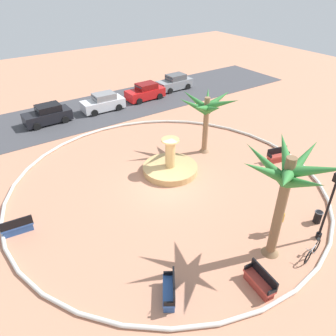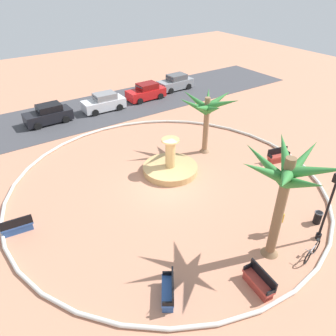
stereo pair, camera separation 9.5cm
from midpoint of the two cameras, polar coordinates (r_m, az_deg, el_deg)
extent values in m
plane|color=tan|center=(20.83, -0.31, -3.04)|extent=(80.00, 80.00, 0.00)
torus|color=silver|center=(20.77, -0.31, -2.81)|extent=(19.65, 19.65, 0.20)
cube|color=#424247|center=(32.17, -15.00, 9.21)|extent=(48.00, 8.00, 0.03)
cylinder|color=tan|center=(22.04, 0.27, -0.14)|extent=(3.70, 3.70, 0.45)
cylinder|color=#236093|center=(22.06, 0.27, -0.22)|extent=(3.25, 3.25, 0.34)
cylinder|color=tan|center=(21.43, 0.27, 2.52)|extent=(0.67, 0.67, 1.90)
cylinder|color=#E0B370|center=(20.95, 0.28, 4.92)|extent=(1.18, 1.18, 0.12)
cylinder|color=#8E6B4C|center=(23.75, 6.50, 7.37)|extent=(0.40, 0.40, 4.24)
cone|color=#8E6B4C|center=(24.59, 6.23, 3.42)|extent=(0.75, 0.75, 0.50)
cone|color=#337F38|center=(23.75, 8.69, 11.83)|extent=(2.28, 0.61, 1.23)
cone|color=#337F38|center=(24.03, 6.81, 11.73)|extent=(1.89, 2.00, 1.57)
cone|color=#337F38|center=(23.61, 4.65, 11.79)|extent=(1.17, 2.32, 1.35)
cone|color=#337F38|center=(22.90, 4.34, 10.89)|extent=(2.23, 1.47, 1.52)
cone|color=#337F38|center=(22.22, 5.77, 10.36)|extent=(2.25, 1.54, 1.37)
cone|color=#337F38|center=(22.27, 7.76, 10.18)|extent=(1.21, 2.30, 1.43)
cone|color=#337F38|center=(22.95, 9.41, 11.11)|extent=(1.89, 2.09, 1.17)
cylinder|color=brown|center=(15.46, 18.81, -6.95)|extent=(0.45, 0.45, 5.40)
cone|color=brown|center=(17.05, 17.35, -13.37)|extent=(0.85, 0.85, 0.50)
cone|color=#337F38|center=(15.08, 22.35, 1.49)|extent=(2.41, 0.87, 1.46)
cone|color=#337F38|center=(15.09, 19.62, 2.77)|extent=(1.98, 2.18, 1.20)
cone|color=#337F38|center=(14.52, 16.63, 0.87)|extent=(1.24, 2.34, 1.69)
cone|color=#337F38|center=(13.76, 16.59, -0.57)|extent=(2.37, 1.43, 1.54)
cone|color=#337F38|center=(13.24, 19.73, -1.91)|extent=(2.35, 1.65, 1.30)
cone|color=#337F38|center=(13.63, 22.52, -2.52)|extent=(1.29, 2.35, 1.66)
cone|color=#337F38|center=(14.25, 24.86, -0.34)|extent=(1.81, 2.29, 1.21)
cube|color=#B73D33|center=(15.32, 15.51, -18.49)|extent=(0.70, 1.65, 0.12)
cube|color=black|center=(15.21, 16.30, -17.43)|extent=(0.29, 1.60, 0.50)
cube|color=#9C342B|center=(15.52, 15.37, -19.09)|extent=(0.65, 1.52, 0.39)
cube|color=black|center=(14.92, 17.56, -19.98)|extent=(0.46, 0.14, 0.24)
cube|color=black|center=(15.55, 13.73, -16.38)|extent=(0.46, 0.14, 0.24)
cube|color=#B73D33|center=(24.37, 18.61, 2.05)|extent=(1.67, 0.87, 0.12)
cube|color=black|center=(24.37, 18.44, 2.89)|extent=(1.57, 0.46, 0.50)
cube|color=#9C342B|center=(24.50, 18.51, 1.53)|extent=(1.54, 0.80, 0.39)
cube|color=black|center=(24.76, 20.04, 2.62)|extent=(0.19, 0.46, 0.24)
cube|color=black|center=(23.87, 17.24, 2.04)|extent=(0.19, 0.46, 0.24)
cube|color=#335BA8|center=(18.96, -25.04, -9.08)|extent=(1.64, 0.67, 0.12)
cube|color=black|center=(18.61, -25.18, -8.77)|extent=(1.60, 0.25, 0.50)
cube|color=#2B4E8F|center=(19.12, -24.87, -9.66)|extent=(1.51, 0.62, 0.39)
cube|color=black|center=(18.92, -27.37, -9.33)|extent=(0.13, 0.46, 0.24)
cube|color=black|center=(18.85, -22.92, -8.18)|extent=(0.13, 0.46, 0.24)
cube|color=#335BA8|center=(14.53, -0.06, -20.60)|extent=(1.31, 1.61, 0.12)
cube|color=black|center=(14.30, 0.83, -19.87)|extent=(0.96, 1.37, 0.50)
cube|color=#2B4E8F|center=(14.74, -0.06, -21.20)|extent=(1.21, 1.48, 0.39)
cube|color=black|center=(13.98, -0.03, -22.71)|extent=(0.42, 0.32, 0.24)
cube|color=black|center=(14.89, -0.10, -17.98)|extent=(0.42, 0.32, 0.24)
cylinder|color=black|center=(17.80, 25.88, -6.82)|extent=(0.12, 0.12, 3.52)
cylinder|color=black|center=(18.77, 24.71, -10.67)|extent=(0.28, 0.28, 0.30)
cylinder|color=black|center=(19.60, 24.58, -7.83)|extent=(0.40, 0.40, 0.70)
torus|color=#4C4C51|center=(19.40, 24.82, -7.03)|extent=(0.46, 0.46, 0.06)
torus|color=black|center=(17.11, 23.13, -14.12)|extent=(0.72, 0.20, 0.72)
torus|color=black|center=(17.84, 24.45, -12.28)|extent=(0.72, 0.20, 0.72)
cylinder|color=#99999E|center=(17.31, 23.98, -12.63)|extent=(0.94, 0.23, 0.05)
cylinder|color=#99999E|center=(17.47, 24.54, -11.64)|extent=(0.04, 0.04, 0.30)
cube|color=black|center=(17.37, 24.67, -11.23)|extent=(0.22, 0.14, 0.06)
cylinder|color=#99999E|center=(16.90, 23.46, -13.16)|extent=(0.11, 0.44, 0.03)
cylinder|color=#33333D|center=(18.09, 18.62, -9.75)|extent=(0.14, 0.14, 0.85)
cylinder|color=#33333D|center=(18.14, 18.13, -9.50)|extent=(0.14, 0.14, 0.85)
cube|color=yellow|center=(17.67, 18.76, -7.91)|extent=(0.25, 0.37, 0.56)
sphere|color=#9E7051|center=(17.43, 18.99, -6.90)|extent=(0.22, 0.22, 0.22)
cylinder|color=yellow|center=(17.61, 19.37, -8.22)|extent=(0.09, 0.09, 0.53)
cylinder|color=yellow|center=(17.74, 18.15, -7.60)|extent=(0.09, 0.09, 0.53)
cube|color=black|center=(30.76, -20.42, 8.45)|extent=(4.03, 1.78, 0.90)
cube|color=black|center=(30.54, -20.32, 9.80)|extent=(2.03, 1.49, 0.60)
cube|color=#333D47|center=(30.37, -21.89, 9.18)|extent=(0.32, 1.37, 0.51)
cylinder|color=black|center=(29.85, -22.03, 6.72)|extent=(0.64, 0.23, 0.64)
cylinder|color=black|center=(31.39, -22.92, 7.74)|extent=(0.64, 0.23, 0.64)
cylinder|color=black|center=(30.43, -17.60, 8.07)|extent=(0.64, 0.23, 0.64)
cylinder|color=black|center=(31.94, -18.69, 9.02)|extent=(0.64, 0.23, 0.64)
cube|color=silver|center=(32.19, -11.40, 10.89)|extent=(4.04, 1.79, 0.90)
cube|color=gray|center=(32.01, -11.21, 12.18)|extent=(2.03, 1.49, 0.60)
cube|color=#333D47|center=(31.73, -12.70, 11.68)|extent=(0.32, 1.37, 0.51)
cylinder|color=black|center=(31.16, -12.81, 9.36)|extent=(0.64, 0.23, 0.64)
cylinder|color=black|center=(32.65, -13.96, 10.28)|extent=(0.64, 0.23, 0.64)
cylinder|color=black|center=(32.02, -8.67, 10.43)|extent=(0.64, 0.23, 0.64)
cylinder|color=black|center=(33.48, -9.97, 11.29)|extent=(0.64, 0.23, 0.64)
cube|color=red|center=(34.48, -4.11, 12.87)|extent=(4.03, 1.78, 0.90)
cube|color=maroon|center=(34.35, -3.87, 14.09)|extent=(2.03, 1.49, 0.60)
cube|color=#333D47|center=(33.93, -5.18, 13.66)|extent=(0.32, 1.37, 0.51)
cylinder|color=black|center=(33.30, -5.13, 11.54)|extent=(0.64, 0.23, 0.64)
cylinder|color=black|center=(34.69, -6.63, 12.31)|extent=(0.64, 0.23, 0.64)
cylinder|color=black|center=(34.55, -1.54, 12.43)|extent=(0.64, 0.23, 0.64)
cylinder|color=black|center=(35.89, -3.12, 13.16)|extent=(0.64, 0.23, 0.64)
cube|color=gray|center=(37.37, 1.05, 14.50)|extent=(4.05, 1.82, 0.90)
cube|color=#545558|center=(37.27, 1.32, 15.62)|extent=(2.04, 1.51, 0.60)
cube|color=#333D47|center=(36.78, 0.16, 15.27)|extent=(0.33, 1.37, 0.51)
cylinder|color=black|center=(36.12, 0.28, 13.34)|extent=(0.65, 0.24, 0.64)
cylinder|color=black|center=(37.42, -1.32, 14.01)|extent=(0.65, 0.24, 0.64)
cylinder|color=black|center=(37.58, 3.41, 14.04)|extent=(0.65, 0.24, 0.64)
cylinder|color=black|center=(38.83, 1.76, 14.69)|extent=(0.65, 0.24, 0.64)
camera|label=1|loc=(0.05, -90.13, -0.08)|focal=34.84mm
camera|label=2|loc=(0.05, 89.87, 0.08)|focal=34.84mm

